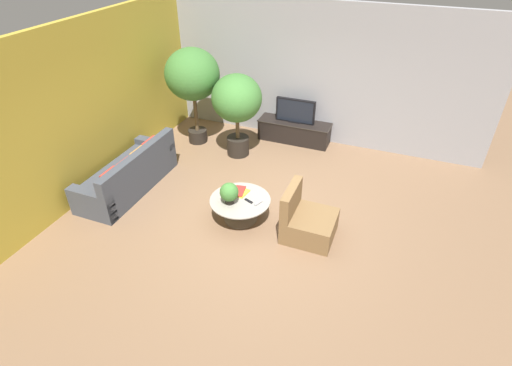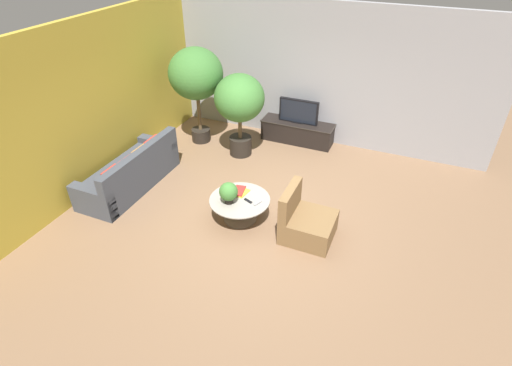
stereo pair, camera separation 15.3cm
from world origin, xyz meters
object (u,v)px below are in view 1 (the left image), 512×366
(potted_plant_tabletop, at_px, (229,193))
(couch_by_wall, at_px, (129,175))
(potted_palm_tall, at_px, (192,77))
(coffee_table, at_px, (240,205))
(media_console, at_px, (294,131))
(potted_palm_corner, at_px, (237,102))
(armchair_wicker, at_px, (306,222))
(television, at_px, (295,111))

(potted_plant_tabletop, bearing_deg, couch_by_wall, 173.57)
(couch_by_wall, xyz_separation_m, potted_palm_tall, (0.27, 2.16, 1.23))
(coffee_table, bearing_deg, media_console, 89.86)
(coffee_table, height_order, couch_by_wall, couch_by_wall)
(potted_palm_tall, bearing_deg, potted_plant_tabletop, -51.39)
(coffee_table, bearing_deg, couch_by_wall, 177.67)
(potted_palm_corner, bearing_deg, armchair_wicker, -44.19)
(media_console, xyz_separation_m, armchair_wicker, (1.14, -3.06, 0.02))
(television, distance_m, potted_palm_corner, 1.47)
(media_console, relative_size, television, 1.86)
(couch_by_wall, bearing_deg, potted_palm_tall, 172.88)
(potted_palm_tall, relative_size, potted_palm_corner, 1.20)
(coffee_table, relative_size, armchair_wicker, 1.18)
(television, bearing_deg, media_console, 90.00)
(media_console, distance_m, potted_palm_corner, 1.69)
(television, height_order, coffee_table, television)
(television, relative_size, potted_plant_tabletop, 2.35)
(coffee_table, bearing_deg, television, 89.86)
(armchair_wicker, height_order, potted_plant_tabletop, armchair_wicker)
(media_console, bearing_deg, potted_palm_corner, -133.01)
(coffee_table, relative_size, potted_palm_tall, 0.48)
(potted_palm_tall, bearing_deg, potted_palm_corner, -10.19)
(potted_palm_corner, bearing_deg, potted_plant_tabletop, -69.54)
(coffee_table, height_order, potted_palm_tall, potted_palm_tall)
(media_console, height_order, television, television)
(potted_palm_corner, relative_size, potted_plant_tabletop, 4.70)
(couch_by_wall, xyz_separation_m, armchair_wicker, (3.46, -0.07, -0.02))
(media_console, distance_m, coffee_table, 3.08)
(coffee_table, xyz_separation_m, armchair_wicker, (1.15, 0.02, -0.02))
(television, bearing_deg, couch_by_wall, -127.89)
(television, distance_m, coffee_table, 3.11)
(coffee_table, bearing_deg, potted_palm_tall, 132.22)
(potted_palm_corner, xyz_separation_m, potted_plant_tabletop, (0.82, -2.21, -0.57))
(armchair_wicker, distance_m, potted_plant_tabletop, 1.33)
(couch_by_wall, distance_m, potted_palm_corner, 2.55)
(media_console, relative_size, armchair_wicker, 1.90)
(media_console, xyz_separation_m, television, (0.00, -0.00, 0.49))
(television, relative_size, couch_by_wall, 0.41)
(media_console, distance_m, couch_by_wall, 3.78)
(armchair_wicker, relative_size, potted_palm_corner, 0.49)
(couch_by_wall, relative_size, armchair_wicker, 2.49)
(coffee_table, height_order, armchair_wicker, armchair_wicker)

